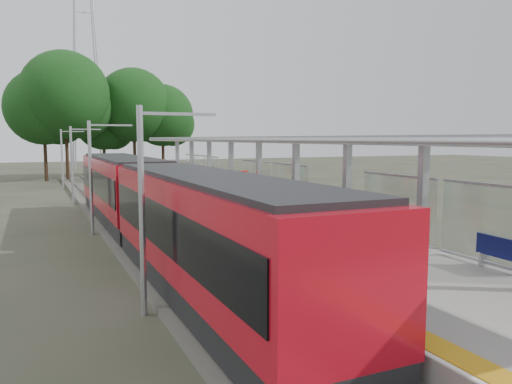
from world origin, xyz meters
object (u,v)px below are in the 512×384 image
Objects in this scene: bench_mid at (244,191)px; litter_bin at (327,224)px; bench_far at (209,181)px; info_pillar_far at (244,190)px; bench_near at (499,253)px; train at (152,202)px.

litter_bin is (-1.60, -11.45, -0.04)m from bench_mid.
info_pillar_far is at bearing -87.01° from bench_far.
info_pillar_far reaches higher than bench_near.
litter_bin is (5.24, -4.65, -0.54)m from train.
train reaches higher than litter_bin.
train is 15.63m from bench_far.
litter_bin is (-0.71, -9.33, -0.30)m from info_pillar_far.
bench_near is at bearing -79.84° from bench_far.
info_pillar_far reaches higher than bench_mid.
bench_near is 17.12m from bench_mid.
train reaches higher than bench_near.
bench_mid is at bearing 82.05° from litter_bin.
bench_far reaches higher than bench_near.
train reaches higher than bench_far.
info_pillar_far is at bearing 97.54° from bench_near.
bench_near is 1.37× the size of litter_bin.
litter_bin is at bearing 111.36° from bench_near.
litter_bin is at bearing -83.30° from bench_mid.
bench_mid reaches higher than bench_far.
bench_far is at bearing 84.36° from info_pillar_far.
bench_mid is (-0.27, 17.12, 0.05)m from bench_near.
train is 26.86× the size of litter_bin.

